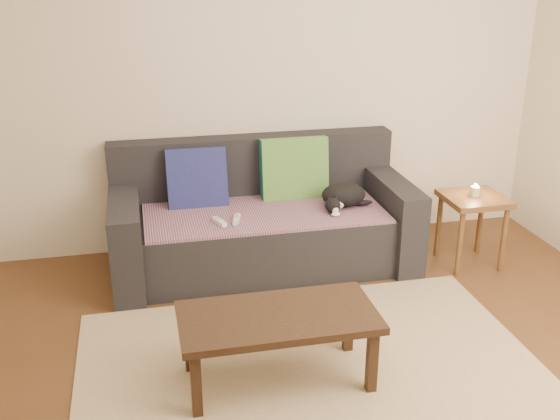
{
  "coord_description": "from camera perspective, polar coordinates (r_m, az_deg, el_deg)",
  "views": [
    {
      "loc": [
        -0.82,
        -2.69,
        2.1
      ],
      "look_at": [
        0.05,
        1.2,
        0.55
      ],
      "focal_mm": 42.0,
      "sensor_mm": 36.0,
      "label": 1
    }
  ],
  "objects": [
    {
      "name": "cushion_navy",
      "position": [
        4.68,
        -7.26,
        2.78
      ],
      "size": [
        0.42,
        0.21,
        0.44
      ],
      "primitive_type": "cube",
      "rotation": [
        -0.25,
        0.0,
        0.0
      ],
      "color": "#131D52",
      "rests_on": "throw_blanket"
    },
    {
      "name": "side_table",
      "position": [
        4.84,
        16.46,
        0.16
      ],
      "size": [
        0.42,
        0.42,
        0.52
      ],
      "color": "brown",
      "rests_on": "ground"
    },
    {
      "name": "back_wall",
      "position": [
        4.83,
        -2.71,
        11.69
      ],
      "size": [
        4.5,
        0.04,
        2.6
      ],
      "primitive_type": "cube",
      "color": "beige",
      "rests_on": "ground"
    },
    {
      "name": "wii_remote_a",
      "position": [
        4.35,
        -5.31,
        -1.04
      ],
      "size": [
        0.09,
        0.15,
        0.03
      ],
      "primitive_type": "cube",
      "rotation": [
        0.0,
        0.0,
        1.92
      ],
      "color": "white",
      "rests_on": "throw_blanket"
    },
    {
      "name": "throw_blanket",
      "position": [
        4.56,
        -1.38,
        -0.21
      ],
      "size": [
        1.66,
        0.74,
        0.02
      ],
      "primitive_type": "cube",
      "color": "#4B2C53",
      "rests_on": "sofa"
    },
    {
      "name": "wii_remote_b",
      "position": [
        4.39,
        -3.79,
        -0.81
      ],
      "size": [
        0.07,
        0.15,
        0.03
      ],
      "primitive_type": "cube",
      "rotation": [
        0.0,
        0.0,
        1.3
      ],
      "color": "white",
      "rests_on": "throw_blanket"
    },
    {
      "name": "ground",
      "position": [
        3.51,
        3.61,
        -15.56
      ],
      "size": [
        4.5,
        4.5,
        0.0
      ],
      "primitive_type": "plane",
      "color": "brown",
      "rests_on": "ground"
    },
    {
      "name": "cat",
      "position": [
        4.64,
        5.49,
        1.23
      ],
      "size": [
        0.38,
        0.34,
        0.17
      ],
      "rotation": [
        0.0,
        0.0,
        0.22
      ],
      "color": "black",
      "rests_on": "throw_blanket"
    },
    {
      "name": "cushion_green",
      "position": [
        4.79,
        1.24,
        3.39
      ],
      "size": [
        0.49,
        0.19,
        0.5
      ],
      "primitive_type": "cube",
      "rotation": [
        -0.13,
        0.0,
        0.0
      ],
      "color": "#0E5D4C",
      "rests_on": "throw_blanket"
    },
    {
      "name": "sofa",
      "position": [
        4.69,
        -1.59,
        -1.18
      ],
      "size": [
        2.1,
        0.94,
        0.87
      ],
      "color": "#232328",
      "rests_on": "ground"
    },
    {
      "name": "coffee_table",
      "position": [
        3.39,
        -0.16,
        -9.79
      ],
      "size": [
        1.01,
        0.51,
        0.4
      ],
      "color": "#302212",
      "rests_on": "rug"
    },
    {
      "name": "candle",
      "position": [
        4.8,
        16.62,
        1.6
      ],
      "size": [
        0.06,
        0.06,
        0.09
      ],
      "color": "beige",
      "rests_on": "side_table"
    },
    {
      "name": "rug",
      "position": [
        3.62,
        2.94,
        -14.11
      ],
      "size": [
        2.5,
        1.8,
        0.01
      ],
      "primitive_type": "cube",
      "color": "tan",
      "rests_on": "ground"
    }
  ]
}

